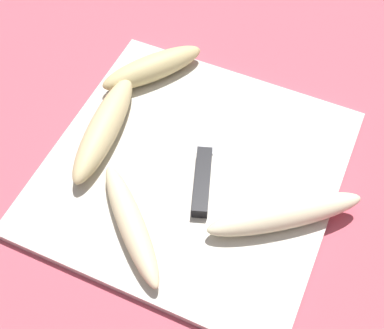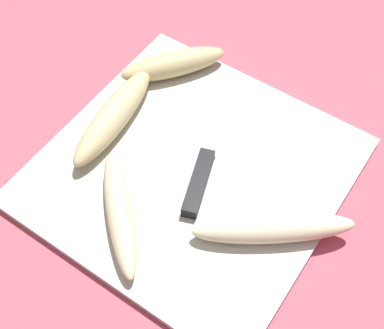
{
  "view_description": "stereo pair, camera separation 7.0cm",
  "coord_description": "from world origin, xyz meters",
  "px_view_note": "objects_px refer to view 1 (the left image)",
  "views": [
    {
      "loc": [
        0.16,
        -0.36,
        0.6
      ],
      "look_at": [
        0.0,
        0.0,
        0.02
      ],
      "focal_mm": 50.0,
      "sensor_mm": 36.0,
      "label": 1
    },
    {
      "loc": [
        0.22,
        -0.32,
        0.6
      ],
      "look_at": [
        0.0,
        0.0,
        0.02
      ],
      "focal_mm": 50.0,
      "sensor_mm": 36.0,
      "label": 2
    }
  ],
  "objects_px": {
    "banana_spotted_left": "(153,68)",
    "banana_bright_far": "(285,214)",
    "banana_mellow_near": "(103,129)",
    "knife": "(204,166)",
    "banana_cream_curved": "(131,223)"
  },
  "relations": [
    {
      "from": "banana_spotted_left",
      "to": "banana_bright_far",
      "type": "relative_size",
      "value": 0.84
    },
    {
      "from": "banana_mellow_near",
      "to": "banana_bright_far",
      "type": "relative_size",
      "value": 1.06
    },
    {
      "from": "knife",
      "to": "banana_spotted_left",
      "type": "distance_m",
      "value": 0.18
    },
    {
      "from": "banana_mellow_near",
      "to": "banana_cream_curved",
      "type": "distance_m",
      "value": 0.15
    },
    {
      "from": "banana_cream_curved",
      "to": "banana_bright_far",
      "type": "relative_size",
      "value": 0.84
    },
    {
      "from": "knife",
      "to": "banana_mellow_near",
      "type": "relative_size",
      "value": 1.21
    },
    {
      "from": "banana_mellow_near",
      "to": "banana_bright_far",
      "type": "height_order",
      "value": "banana_mellow_near"
    },
    {
      "from": "banana_mellow_near",
      "to": "banana_bright_far",
      "type": "bearing_deg",
      "value": -4.92
    },
    {
      "from": "banana_cream_curved",
      "to": "banana_mellow_near",
      "type": "bearing_deg",
      "value": 132.01
    },
    {
      "from": "knife",
      "to": "banana_cream_curved",
      "type": "distance_m",
      "value": 0.13
    },
    {
      "from": "banana_mellow_near",
      "to": "knife",
      "type": "bearing_deg",
      "value": 2.82
    },
    {
      "from": "knife",
      "to": "banana_spotted_left",
      "type": "xyz_separation_m",
      "value": [
        -0.14,
        0.12,
        0.01
      ]
    },
    {
      "from": "knife",
      "to": "banana_mellow_near",
      "type": "bearing_deg",
      "value": 163.7
    },
    {
      "from": "knife",
      "to": "banana_mellow_near",
      "type": "xyz_separation_m",
      "value": [
        -0.14,
        -0.01,
        0.01
      ]
    },
    {
      "from": "banana_mellow_near",
      "to": "banana_spotted_left",
      "type": "xyz_separation_m",
      "value": [
        0.01,
        0.13,
        -0.0
      ]
    }
  ]
}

